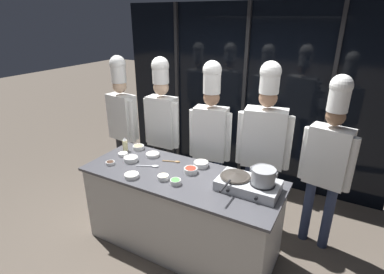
# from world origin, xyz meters

# --- Properties ---
(ground_plane) EXTENTS (24.00, 24.00, 0.00)m
(ground_plane) POSITION_xyz_m (0.00, 0.00, 0.00)
(ground_plane) COLOR brown
(window_wall_back) EXTENTS (4.20, 0.09, 2.70)m
(window_wall_back) POSITION_xyz_m (0.00, 1.92, 1.35)
(window_wall_back) COLOR black
(window_wall_back) RESTS_ON ground_plane
(demo_counter) EXTENTS (2.16, 0.84, 0.93)m
(demo_counter) POSITION_xyz_m (0.00, 0.00, 0.47)
(demo_counter) COLOR beige
(demo_counter) RESTS_ON ground_plane
(portable_stove) EXTENTS (0.60, 0.37, 0.11)m
(portable_stove) POSITION_xyz_m (0.72, 0.07, 0.98)
(portable_stove) COLOR #B2B5BA
(portable_stove) RESTS_ON demo_counter
(frying_pan) EXTENTS (0.30, 0.52, 0.04)m
(frying_pan) POSITION_xyz_m (0.59, 0.07, 1.06)
(frying_pan) COLOR #38332D
(frying_pan) RESTS_ON portable_stove
(stock_pot) EXTENTS (0.26, 0.23, 0.15)m
(stock_pot) POSITION_xyz_m (0.86, 0.07, 1.12)
(stock_pot) COLOR #93969B
(stock_pot) RESTS_ON portable_stove
(squeeze_bottle_oil) EXTENTS (0.06, 0.06, 0.18)m
(squeeze_bottle_oil) POSITION_xyz_m (-0.93, 0.20, 1.01)
(squeeze_bottle_oil) COLOR beige
(squeeze_bottle_oil) RESTS_ON demo_counter
(prep_bowl_onion) EXTENTS (0.16, 0.16, 0.06)m
(prep_bowl_onion) POSITION_xyz_m (-0.68, -0.00, 0.96)
(prep_bowl_onion) COLOR white
(prep_bowl_onion) RESTS_ON demo_counter
(prep_bowl_rice) EXTENTS (0.12, 0.12, 0.04)m
(prep_bowl_rice) POSITION_xyz_m (-0.86, 0.07, 0.95)
(prep_bowl_rice) COLOR white
(prep_bowl_rice) RESTS_ON demo_counter
(prep_bowl_chili_flakes) EXTENTS (0.15, 0.15, 0.06)m
(prep_bowl_chili_flakes) POSITION_xyz_m (0.07, 0.10, 0.96)
(prep_bowl_chili_flakes) COLOR white
(prep_bowl_chili_flakes) RESTS_ON demo_counter
(prep_bowl_soy_glaze) EXTENTS (0.10, 0.10, 0.04)m
(prep_bowl_soy_glaze) POSITION_xyz_m (-0.83, -0.18, 0.95)
(prep_bowl_soy_glaze) COLOR white
(prep_bowl_soy_glaze) RESTS_ON demo_counter
(prep_bowl_chicken) EXTENTS (0.16, 0.16, 0.04)m
(prep_bowl_chicken) POSITION_xyz_m (-0.53, 0.23, 0.95)
(prep_bowl_chicken) COLOR white
(prep_bowl_chicken) RESTS_ON demo_counter
(prep_bowl_ginger) EXTENTS (0.12, 0.12, 0.05)m
(prep_bowl_ginger) POSITION_xyz_m (-0.11, -0.17, 0.96)
(prep_bowl_ginger) COLOR white
(prep_bowl_ginger) RESTS_ON demo_counter
(prep_bowl_scallions) EXTENTS (0.11, 0.11, 0.05)m
(prep_bowl_scallions) POSITION_xyz_m (0.05, -0.18, 0.96)
(prep_bowl_scallions) COLOR white
(prep_bowl_scallions) RESTS_ON demo_counter
(prep_bowl_mushrooms) EXTENTS (0.14, 0.14, 0.05)m
(prep_bowl_mushrooms) POSITION_xyz_m (-0.82, 0.31, 0.96)
(prep_bowl_mushrooms) COLOR white
(prep_bowl_mushrooms) RESTS_ON demo_counter
(prep_bowl_noodles) EXTENTS (0.15, 0.15, 0.04)m
(prep_bowl_noodles) POSITION_xyz_m (-0.42, -0.29, 0.95)
(prep_bowl_noodles) COLOR white
(prep_bowl_noodles) RESTS_ON demo_counter
(prep_bowl_shrimp) EXTENTS (0.17, 0.17, 0.06)m
(prep_bowl_shrimp) POSITION_xyz_m (0.10, 0.28, 0.96)
(prep_bowl_shrimp) COLOR white
(prep_bowl_shrimp) RESTS_ON demo_counter
(serving_spoon_slotted) EXTENTS (0.21, 0.10, 0.02)m
(serving_spoon_slotted) POSITION_xyz_m (-0.22, 0.23, 0.94)
(serving_spoon_slotted) COLOR olive
(serving_spoon_slotted) RESTS_ON demo_counter
(serving_spoon_solid) EXTENTS (0.25, 0.14, 0.02)m
(serving_spoon_solid) POSITION_xyz_m (-0.38, 0.01, 0.94)
(serving_spoon_solid) COLOR #B2B5BA
(serving_spoon_solid) RESTS_ON demo_counter
(chef_head) EXTENTS (0.54, 0.27, 2.01)m
(chef_head) POSITION_xyz_m (-1.42, 0.73, 1.18)
(chef_head) COLOR #232326
(chef_head) RESTS_ON ground_plane
(chef_sous) EXTENTS (0.52, 0.23, 2.04)m
(chef_sous) POSITION_xyz_m (-0.73, 0.74, 1.23)
(chef_sous) COLOR #232326
(chef_sous) RESTS_ON ground_plane
(chef_line) EXTENTS (0.53, 0.27, 2.04)m
(chef_line) POSITION_xyz_m (-0.01, 0.74, 1.20)
(chef_line) COLOR #2D3856
(chef_line) RESTS_ON ground_plane
(chef_pastry) EXTENTS (0.62, 0.33, 2.07)m
(chef_pastry) POSITION_xyz_m (0.64, 0.81, 1.19)
(chef_pastry) COLOR #2D3856
(chef_pastry) RESTS_ON ground_plane
(chef_apprentice) EXTENTS (0.54, 0.28, 1.99)m
(chef_apprentice) POSITION_xyz_m (1.34, 0.79, 1.16)
(chef_apprentice) COLOR #2D3856
(chef_apprentice) RESTS_ON ground_plane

